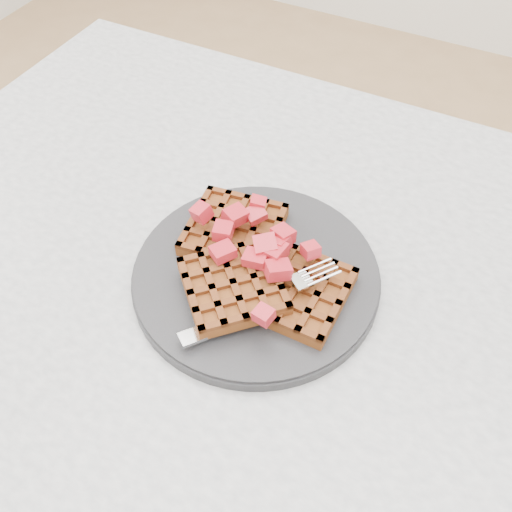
# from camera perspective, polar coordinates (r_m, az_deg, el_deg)

# --- Properties ---
(table) EXTENTS (1.20, 0.80, 0.75)m
(table) POSITION_cam_1_polar(r_m,az_deg,el_deg) (0.68, 7.47, -12.71)
(table) COLOR beige
(table) RESTS_ON ground
(plate) EXTENTS (0.26, 0.26, 0.02)m
(plate) POSITION_cam_1_polar(r_m,az_deg,el_deg) (0.60, 0.00, -1.95)
(plate) COLOR #232326
(plate) RESTS_ON table
(waffles) EXTENTS (0.20, 0.20, 0.03)m
(waffles) POSITION_cam_1_polar(r_m,az_deg,el_deg) (0.59, -0.15, -1.06)
(waffles) COLOR brown
(waffles) RESTS_ON plate
(strawberry_pile) EXTENTS (0.15, 0.15, 0.02)m
(strawberry_pile) POSITION_cam_1_polar(r_m,az_deg,el_deg) (0.57, 0.00, 0.91)
(strawberry_pile) COLOR maroon
(strawberry_pile) RESTS_ON waffles
(fork) EXTENTS (0.12, 0.16, 0.02)m
(fork) POSITION_cam_1_polar(r_m,az_deg,el_deg) (0.56, 1.60, -4.86)
(fork) COLOR silver
(fork) RESTS_ON plate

